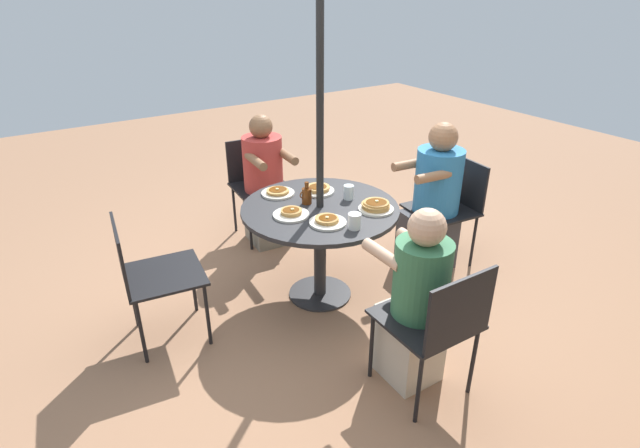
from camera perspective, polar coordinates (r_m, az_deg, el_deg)
ground_plane at (r=3.83m, az=-0.00°, el=-7.99°), size 12.00×12.00×0.00m
patio_table at (r=3.51m, az=-0.00°, el=0.37°), size 1.10×1.10×0.73m
umbrella_pole at (r=3.32m, az=-0.00°, el=8.38°), size 0.05×0.05×2.27m
patio_chair_north at (r=4.18m, az=14.61°, el=2.35°), size 0.52×0.52×0.86m
diner_north at (r=4.06m, az=12.80°, el=2.29°), size 0.53×0.40×1.20m
patio_chair_east at (r=4.54m, az=-7.13°, el=5.01°), size 0.51×0.51×0.86m
diner_east at (r=4.39m, az=-6.28°, el=4.36°), size 0.37×0.55×1.14m
patio_chair_south at (r=3.29m, az=-18.97°, el=-5.18°), size 0.53×0.53×0.86m
patio_chair_west at (r=2.78m, az=13.24°, el=-10.71°), size 0.49×0.49×0.86m
diner_west at (r=2.88m, az=10.84°, el=-9.02°), size 0.33×0.49×1.12m
pancake_plate_a at (r=3.22m, az=0.87°, el=0.33°), size 0.24×0.24×0.05m
pancake_plate_b at (r=3.33m, az=-3.32°, el=1.21°), size 0.24×0.24×0.05m
pancake_plate_c at (r=3.67m, az=-4.83°, el=3.64°), size 0.24×0.24×0.05m
pancake_plate_d at (r=3.70m, az=-0.24°, el=3.96°), size 0.24×0.24×0.05m
pancake_plate_e at (r=3.42m, az=6.42°, el=2.01°), size 0.24×0.24×0.07m
syrup_bottle at (r=3.49m, az=-1.54°, el=3.30°), size 0.09×0.07×0.16m
coffee_cup at (r=3.15m, az=3.94°, el=0.32°), size 0.08×0.08×0.10m
drinking_glass_a at (r=3.57m, az=3.34°, el=3.62°), size 0.07×0.07×0.10m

